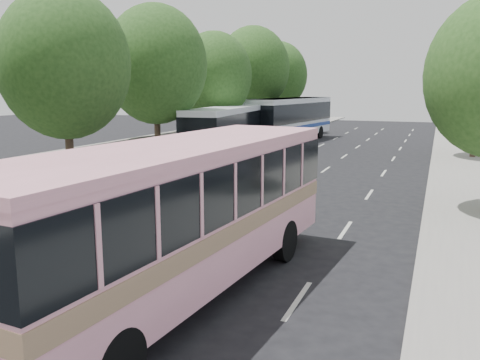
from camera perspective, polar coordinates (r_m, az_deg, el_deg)
The scene contains 15 objects.
ground at distance 14.77m, azimuth -7.50°, elevation -7.94°, with size 120.00×120.00×0.00m, color black.
sidewalk_left at distance 36.00m, azimuth -4.02°, elevation 3.12°, with size 4.00×90.00×0.15m, color #9E998E.
sidewalk_right at distance 32.60m, azimuth 24.09°, elevation 1.45°, with size 4.00×90.00×0.12m, color #9E998E.
low_wall at distance 36.71m, azimuth -6.58°, elevation 4.52°, with size 0.30×90.00×1.50m, color #9E998E.
tree_left_b at distance 23.78m, azimuth -19.08°, elevation 12.73°, with size 5.70×5.70×8.88m.
tree_left_c at distance 30.45m, azimuth -9.40°, elevation 13.10°, with size 6.00×6.00×9.35m.
tree_left_d at distance 37.49m, azimuth -2.86°, elevation 11.94°, with size 5.52×5.52×8.60m.
tree_left_e at distance 44.90m, azimuth 1.55°, elevation 12.71°, with size 6.30×6.30×9.82m.
tree_left_f at distance 52.53m, azimuth 4.37°, elevation 11.88°, with size 5.88×5.88×9.16m.
pink_bus at distance 11.13m, azimuth -6.73°, elevation -2.57°, with size 3.67×10.98×3.44m.
pink_taxi at distance 20.45m, azimuth -2.61°, elevation -0.46°, with size 1.83×4.54×1.55m, color #DC1372.
white_pickup at distance 23.59m, azimuth -0.91°, elevation 1.17°, with size 2.35×5.78×1.68m, color silver.
tour_coach_front at distance 33.77m, azimuth -1.59°, elevation 5.94°, with size 3.47×11.26×3.32m.
tour_coach_rear at distance 43.73m, azimuth 5.73°, elevation 7.21°, with size 4.35×12.58×3.69m.
taxi_roof_sign at distance 20.30m, azimuth -2.63°, elevation 1.94°, with size 0.55×0.18×0.18m, color silver.
Camera 1 is at (6.85, -12.24, 4.63)m, focal length 38.00 mm.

